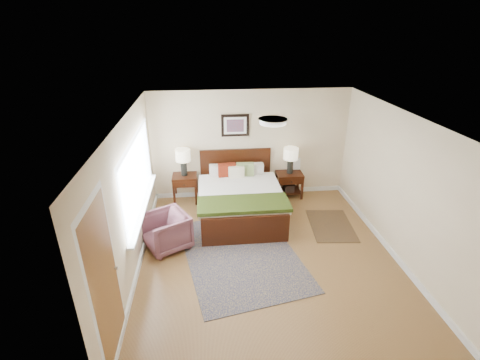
{
  "coord_description": "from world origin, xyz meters",
  "views": [
    {
      "loc": [
        -1.01,
        -5.01,
        3.82
      ],
      "look_at": [
        -0.39,
        1.02,
        1.05
      ],
      "focal_mm": 26.0,
      "sensor_mm": 36.0,
      "label": 1
    }
  ],
  "objects_px": {
    "nightstand_left": "(185,181)",
    "nightstand_right": "(289,182)",
    "lamp_left": "(183,158)",
    "armchair": "(166,231)",
    "rug_persian": "(241,254)",
    "lamp_right": "(291,156)",
    "bed": "(240,194)"
  },
  "relations": [
    {
      "from": "nightstand_right",
      "to": "lamp_right",
      "type": "distance_m",
      "value": 0.66
    },
    {
      "from": "nightstand_left",
      "to": "lamp_left",
      "type": "relative_size",
      "value": 1.07
    },
    {
      "from": "lamp_left",
      "to": "armchair",
      "type": "distance_m",
      "value": 1.97
    },
    {
      "from": "bed",
      "to": "lamp_right",
      "type": "height_order",
      "value": "lamp_right"
    },
    {
      "from": "lamp_left",
      "to": "lamp_right",
      "type": "xyz_separation_m",
      "value": [
        2.43,
        0.0,
        -0.05
      ]
    },
    {
      "from": "rug_persian",
      "to": "nightstand_left",
      "type": "bearing_deg",
      "value": 104.84
    },
    {
      "from": "bed",
      "to": "lamp_left",
      "type": "xyz_separation_m",
      "value": [
        -1.18,
        0.82,
        0.55
      ]
    },
    {
      "from": "armchair",
      "to": "nightstand_right",
      "type": "bearing_deg",
      "value": 94.73
    },
    {
      "from": "bed",
      "to": "rug_persian",
      "type": "bearing_deg",
      "value": -95.13
    },
    {
      "from": "nightstand_right",
      "to": "rug_persian",
      "type": "bearing_deg",
      "value": -122.48
    },
    {
      "from": "nightstand_right",
      "to": "lamp_left",
      "type": "bearing_deg",
      "value": 179.7
    },
    {
      "from": "nightstand_right",
      "to": "armchair",
      "type": "bearing_deg",
      "value": -146.36
    },
    {
      "from": "lamp_right",
      "to": "lamp_left",
      "type": "bearing_deg",
      "value": 180.0
    },
    {
      "from": "bed",
      "to": "armchair",
      "type": "bearing_deg",
      "value": -145.49
    },
    {
      "from": "lamp_left",
      "to": "armchair",
      "type": "relative_size",
      "value": 0.81
    },
    {
      "from": "bed",
      "to": "rug_persian",
      "type": "relative_size",
      "value": 0.79
    },
    {
      "from": "nightstand_right",
      "to": "rug_persian",
      "type": "xyz_separation_m",
      "value": [
        -1.38,
        -2.16,
        -0.36
      ]
    },
    {
      "from": "nightstand_left",
      "to": "lamp_left",
      "type": "xyz_separation_m",
      "value": [
        -0.0,
        0.02,
        0.55
      ]
    },
    {
      "from": "rug_persian",
      "to": "nightstand_right",
      "type": "bearing_deg",
      "value": 46.25
    },
    {
      "from": "nightstand_right",
      "to": "armchair",
      "type": "relative_size",
      "value": 0.8
    },
    {
      "from": "bed",
      "to": "armchair",
      "type": "relative_size",
      "value": 2.83
    },
    {
      "from": "nightstand_right",
      "to": "bed",
      "type": "bearing_deg",
      "value": -147.39
    },
    {
      "from": "lamp_right",
      "to": "armchair",
      "type": "xyz_separation_m",
      "value": [
        -2.7,
        -1.81,
        -0.68
      ]
    },
    {
      "from": "nightstand_left",
      "to": "nightstand_right",
      "type": "relative_size",
      "value": 1.08
    },
    {
      "from": "bed",
      "to": "nightstand_right",
      "type": "distance_m",
      "value": 1.5
    },
    {
      "from": "lamp_right",
      "to": "nightstand_left",
      "type": "bearing_deg",
      "value": -179.48
    },
    {
      "from": "bed",
      "to": "lamp_left",
      "type": "height_order",
      "value": "lamp_left"
    },
    {
      "from": "nightstand_right",
      "to": "armchair",
      "type": "distance_m",
      "value": 3.25
    },
    {
      "from": "armchair",
      "to": "rug_persian",
      "type": "bearing_deg",
      "value": 45.77
    },
    {
      "from": "nightstand_left",
      "to": "rug_persian",
      "type": "distance_m",
      "value": 2.45
    },
    {
      "from": "lamp_left",
      "to": "lamp_right",
      "type": "distance_m",
      "value": 2.43
    },
    {
      "from": "nightstand_right",
      "to": "lamp_left",
      "type": "height_order",
      "value": "lamp_left"
    }
  ]
}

